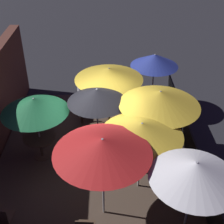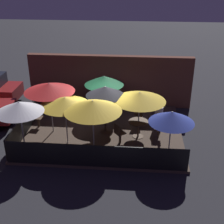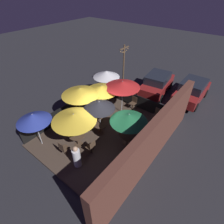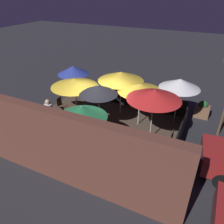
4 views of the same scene
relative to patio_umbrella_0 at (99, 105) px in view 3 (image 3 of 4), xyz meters
name	(u,v)px [view 3 (image 3 of 4)]	position (x,y,z in m)	size (l,w,h in m)	color
ground_plane	(103,134)	(-0.09, 0.12, -2.14)	(60.00, 60.00, 0.00)	#26262B
patio_deck	(103,133)	(-0.09, 0.12, -2.08)	(7.19, 5.87, 0.12)	#47382D
building_wall	(153,141)	(-0.09, 3.28, -0.74)	(8.79, 0.36, 2.81)	brown
fence_front	(70,109)	(-0.09, -2.78, -1.55)	(6.99, 0.05, 0.95)	black
fence_side_left	(135,100)	(-3.65, 0.12, -1.55)	(0.05, 5.67, 0.95)	black
patio_umbrella_0	(99,105)	(0.00, 0.00, 0.00)	(1.73, 1.73, 2.24)	#B2B2B7
patio_umbrella_1	(129,118)	(-0.24, 1.76, -0.16)	(1.94, 1.94, 2.09)	#B2B2B7
patio_umbrella_2	(74,117)	(1.50, -0.36, -0.06)	(2.27, 2.27, 2.16)	#B2B2B7
patio_umbrella_3	(102,88)	(-1.55, -1.14, -0.05)	(2.10, 2.10, 2.15)	#B2B2B7
patio_umbrella_4	(123,84)	(-2.44, -0.19, 0.16)	(2.23, 2.23, 2.38)	#B2B2B7
patio_umbrella_5	(33,118)	(2.72, -2.02, -0.14)	(1.75, 1.75, 2.11)	#B2B2B7
patio_umbrella_6	(80,91)	(-0.30, -1.76, 0.08)	(2.29, 2.29, 2.32)	#B2B2B7
patio_umbrella_7	(106,74)	(-3.12, -2.06, 0.07)	(1.88, 1.88, 2.31)	#B2B2B7
dining_table_0	(100,125)	(0.00, 0.00, -1.42)	(0.95, 0.95, 0.75)	#4C3828
dining_table_1	(128,136)	(-0.24, 1.76, -1.42)	(0.99, 0.99, 0.75)	#4C3828
dining_table_2	(77,137)	(1.50, -0.36, -1.41)	(0.89, 0.89, 0.77)	#4C3828
patio_chair_0	(157,115)	(-3.01, 2.14, -1.49)	(0.45, 0.45, 0.96)	#4C3828
patio_chair_1	(64,149)	(2.47, -0.34, -1.50)	(0.41, 0.41, 0.95)	#4C3828
patio_chair_2	(80,125)	(0.67, -0.99, -1.50)	(0.56, 0.56, 0.95)	#4C3828
patio_chair_3	(91,147)	(1.50, 0.68, -1.52)	(0.40, 0.40, 0.92)	#4C3828
patio_chair_4	(133,103)	(-3.30, 0.21, -1.52)	(0.42, 0.42, 0.92)	#4C3828
patron_0	(77,157)	(2.46, 0.62, -1.44)	(0.40, 0.40, 1.29)	silver
planter_box	(103,85)	(-4.29, -3.43, -1.72)	(0.73, 0.51, 0.95)	brown
light_post	(124,66)	(-5.19, -2.02, -0.04)	(1.10, 0.12, 3.76)	brown
parked_car_0	(157,83)	(-6.54, 0.39, -1.30)	(4.03, 2.10, 1.62)	maroon
parked_car_1	(192,90)	(-7.12, 2.99, -1.30)	(3.89, 1.83, 1.62)	maroon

